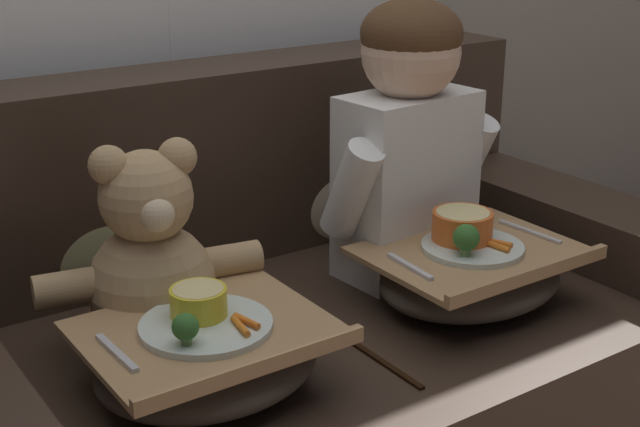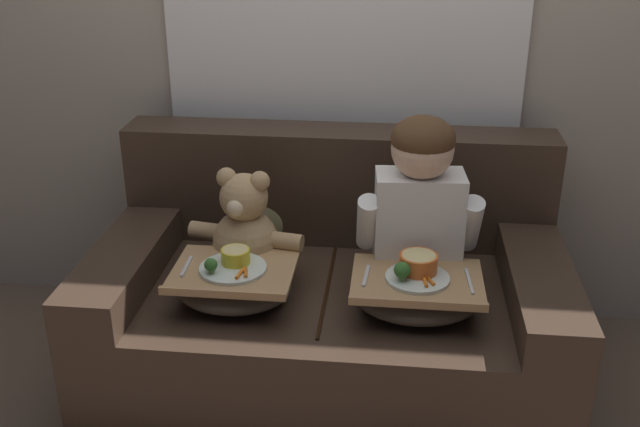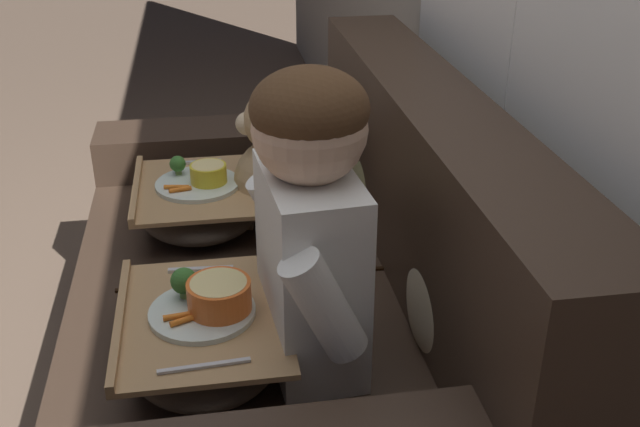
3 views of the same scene
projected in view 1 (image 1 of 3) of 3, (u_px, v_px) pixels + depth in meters
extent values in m
cube|color=#38281E|center=(303.00, 399.00, 1.96)|extent=(1.70, 1.00, 0.43)
cube|color=#38281E|center=(211.00, 163.00, 2.11)|extent=(1.70, 0.22, 0.46)
cube|color=#38281E|center=(545.00, 211.00, 2.26)|extent=(0.22, 1.00, 0.14)
cube|color=black|center=(307.00, 312.00, 1.87)|extent=(0.01, 0.74, 0.01)
ellipsoid|color=#C1B293|center=(335.00, 178.00, 2.25)|extent=(0.32, 0.15, 0.33)
ellipsoid|color=#898456|center=(97.00, 229.00, 1.92)|extent=(0.32, 0.15, 0.33)
cube|color=white|center=(406.00, 185.00, 2.02)|extent=(0.32, 0.20, 0.42)
sphere|color=beige|center=(411.00, 51.00, 1.91)|extent=(0.22, 0.22, 0.22)
ellipsoid|color=#4C331E|center=(411.00, 34.00, 1.90)|extent=(0.22, 0.22, 0.15)
cylinder|color=white|center=(352.00, 189.00, 1.89)|extent=(0.09, 0.17, 0.23)
cylinder|color=white|center=(466.00, 159.00, 2.10)|extent=(0.09, 0.17, 0.23)
sphere|color=tan|center=(152.00, 285.00, 1.71)|extent=(0.25, 0.25, 0.25)
sphere|color=tan|center=(146.00, 197.00, 1.65)|extent=(0.18, 0.18, 0.18)
sphere|color=tan|center=(108.00, 165.00, 1.60)|extent=(0.07, 0.07, 0.07)
sphere|color=tan|center=(177.00, 157.00, 1.65)|extent=(0.07, 0.07, 0.07)
sphere|color=beige|center=(157.00, 214.00, 1.59)|extent=(0.06, 0.06, 0.06)
sphere|color=black|center=(159.00, 215.00, 1.57)|extent=(0.02, 0.02, 0.02)
cylinder|color=tan|center=(67.00, 288.00, 1.64)|extent=(0.13, 0.09, 0.06)
cylinder|color=tan|center=(230.00, 260.00, 1.76)|extent=(0.13, 0.09, 0.06)
cylinder|color=tan|center=(142.00, 362.00, 1.62)|extent=(0.08, 0.12, 0.06)
cylinder|color=tan|center=(201.00, 350.00, 1.66)|extent=(0.08, 0.12, 0.06)
ellipsoid|color=#473D33|center=(470.00, 279.00, 1.90)|extent=(0.42, 0.33, 0.11)
cube|color=tan|center=(472.00, 252.00, 1.88)|extent=(0.44, 0.34, 0.01)
cube|color=tan|center=(531.00, 272.00, 1.75)|extent=(0.44, 0.02, 0.02)
cylinder|color=silver|center=(473.00, 247.00, 1.87)|extent=(0.22, 0.22, 0.01)
cylinder|color=orange|center=(462.00, 226.00, 1.89)|extent=(0.13, 0.13, 0.06)
cylinder|color=#E5D189|center=(463.00, 214.00, 1.88)|extent=(0.11, 0.11, 0.01)
sphere|color=#38702D|center=(466.00, 237.00, 1.80)|extent=(0.06, 0.06, 0.06)
cylinder|color=#7A9E56|center=(465.00, 251.00, 1.81)|extent=(0.02, 0.02, 0.02)
cylinder|color=orange|center=(498.00, 247.00, 1.84)|extent=(0.02, 0.06, 0.01)
cylinder|color=orange|center=(501.00, 243.00, 1.86)|extent=(0.03, 0.05, 0.01)
cube|color=silver|center=(410.00, 266.00, 1.78)|extent=(0.02, 0.14, 0.01)
cube|color=silver|center=(529.00, 231.00, 1.97)|extent=(0.02, 0.17, 0.01)
ellipsoid|color=#473D33|center=(208.00, 363.00, 1.56)|extent=(0.40, 0.34, 0.11)
cube|color=tan|center=(206.00, 332.00, 1.54)|extent=(0.42, 0.35, 0.01)
cube|color=tan|center=(255.00, 364.00, 1.41)|extent=(0.42, 0.02, 0.02)
cylinder|color=silver|center=(206.00, 325.00, 1.54)|extent=(0.23, 0.23, 0.01)
cylinder|color=yellow|center=(199.00, 302.00, 1.55)|extent=(0.10, 0.10, 0.05)
cylinder|color=#E5D189|center=(198.00, 291.00, 1.55)|extent=(0.09, 0.09, 0.01)
sphere|color=#38702D|center=(185.00, 327.00, 1.45)|extent=(0.05, 0.05, 0.05)
cylinder|color=#7A9E56|center=(186.00, 340.00, 1.46)|extent=(0.02, 0.02, 0.02)
cylinder|color=orange|center=(240.00, 326.00, 1.51)|extent=(0.02, 0.07, 0.01)
cylinder|color=orange|center=(247.00, 321.00, 1.53)|extent=(0.02, 0.06, 0.01)
cube|color=silver|center=(117.00, 353.00, 1.45)|extent=(0.02, 0.14, 0.01)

